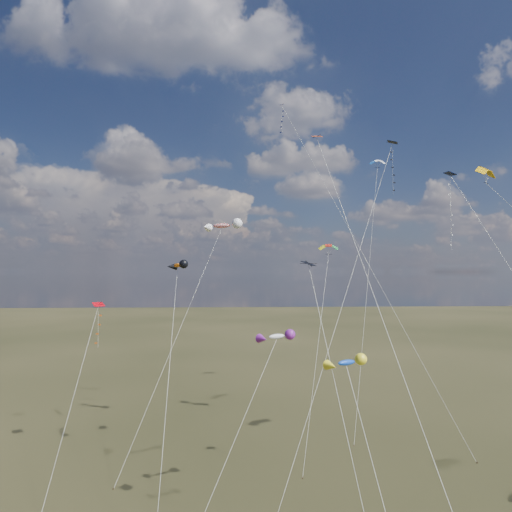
{
  "coord_description": "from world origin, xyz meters",
  "views": [
    {
      "loc": [
        -2.21,
        -26.29,
        17.45
      ],
      "look_at": [
        0.0,
        18.0,
        19.0
      ],
      "focal_mm": 32.0,
      "sensor_mm": 36.0,
      "label": 1
    }
  ],
  "objects": [
    {
      "name": "diamond_black_high",
      "position": [
        13.38,
        18.74,
        26.62
      ],
      "size": [
        16.01,
        20.94,
        31.18
      ],
      "color": "black",
      "rests_on": "ground"
    },
    {
      "name": "diamond_navy_tall",
      "position": [
        5.97,
        33.47,
        34.83
      ],
      "size": [
        16.11,
        21.17,
        40.69
      ],
      "color": "#0F1648",
      "rests_on": "ground"
    },
    {
      "name": "diamond_black_mid",
      "position": [
        3.18,
        -0.25,
        13.15
      ],
      "size": [
        2.8,
        11.03,
        18.15
      ],
      "color": "black",
      "rests_on": "ground"
    },
    {
      "name": "diamond_red_low",
      "position": [
        -15.13,
        17.62,
        11.85
      ],
      "size": [
        1.4,
        11.89,
        14.53
      ],
      "color": "#BD010B",
      "rests_on": "ground"
    },
    {
      "name": "diamond_navy_right",
      "position": [
        14.23,
        5.78,
        20.84
      ],
      "size": [
        2.6,
        22.35,
        24.98
      ],
      "color": "#0A1243",
      "rests_on": "ground"
    },
    {
      "name": "diamond_orange_center",
      "position": [
        5.68,
        3.41,
        19.85
      ],
      "size": [
        3.26,
        26.29,
        29.08
      ],
      "color": "#E04817",
      "rests_on": "ground"
    },
    {
      "name": "parafoil_yellow",
      "position": [
        20.73,
        13.56,
        26.7
      ],
      "size": [
        14.98,
        19.83,
        27.51
      ],
      "color": "#CF9806",
      "rests_on": "ground"
    },
    {
      "name": "parafoil_blue_white",
      "position": [
        18.05,
        36.49,
        32.9
      ],
      "size": [
        9.43,
        18.08,
        33.71
      ],
      "color": "blue",
      "rests_on": "ground"
    },
    {
      "name": "parafoil_tricolor",
      "position": [
        8.48,
        24.38,
        20.29
      ],
      "size": [
        6.05,
        12.58,
        20.94
      ],
      "color": "yellow",
      "rests_on": "ground"
    },
    {
      "name": "novelty_orange_black",
      "position": [
        -7.31,
        15.59,
        17.94
      ],
      "size": [
        2.22,
        15.95,
        18.52
      ],
      "color": "orange",
      "rests_on": "ground"
    },
    {
      "name": "novelty_white_purple",
      "position": [
        1.0,
        7.63,
        12.61
      ],
      "size": [
        7.94,
        8.94,
        13.08
      ],
      "color": "silver",
      "rests_on": "ground"
    },
    {
      "name": "novelty_redwhite_stripe",
      "position": [
        -3.5,
        23.11,
        22.41
      ],
      "size": [
        10.46,
        13.14,
        23.12
      ],
      "color": "red",
      "rests_on": "ground"
    },
    {
      "name": "novelty_blue_yellow",
      "position": [
        4.06,
        -1.27,
        12.36
      ],
      "size": [
        2.79,
        9.67,
        12.84
      ],
      "color": "blue",
      "rests_on": "ground"
    }
  ]
}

